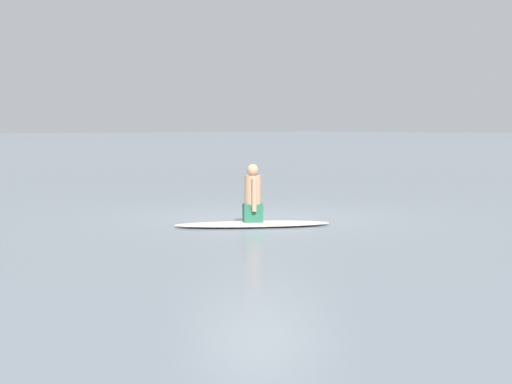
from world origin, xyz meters
name	(u,v)px	position (x,y,z in m)	size (l,w,h in m)	color
ground_plane	(261,218)	(0.00, 0.00, 0.00)	(400.00, 400.00, 0.00)	gray
surfboard	(253,224)	(0.92, 0.85, 0.04)	(2.69, 0.72, 0.08)	silver
person_paddler	(253,196)	(0.92, 0.85, 0.53)	(0.42, 0.40, 0.99)	#26664C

